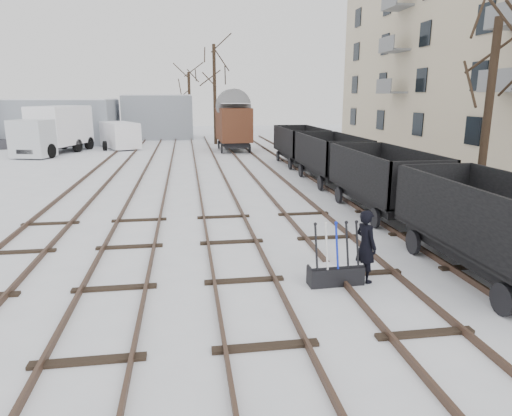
{
  "coord_description": "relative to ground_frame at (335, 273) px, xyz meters",
  "views": [
    {
      "loc": [
        -1.26,
        -10.1,
        4.31
      ],
      "look_at": [
        0.66,
        2.44,
        1.2
      ],
      "focal_mm": 32.0,
      "sensor_mm": 36.0,
      "label": 1
    }
  ],
  "objects": [
    {
      "name": "tree_near",
      "position": [
        7.57,
        5.86,
        3.22
      ],
      "size": [
        0.3,
        0.3,
        7.01
      ],
      "primitive_type": "cylinder",
      "color": "black",
      "rests_on": "ground"
    },
    {
      "name": "lorry",
      "position": [
        -13.3,
        27.66,
        1.56
      ],
      "size": [
        4.06,
        8.26,
        3.59
      ],
      "rotation": [
        0.0,
        0.0,
        -0.29
      ],
      "color": "black",
      "rests_on": "ground"
    },
    {
      "name": "freight_wagon_a",
      "position": [
        3.9,
        -0.15,
        0.63
      ],
      "size": [
        2.34,
        5.84,
        2.39
      ],
      "color": "black",
      "rests_on": "ground"
    },
    {
      "name": "freight_wagon_b",
      "position": [
        3.9,
        6.25,
        0.63
      ],
      "size": [
        2.34,
        5.84,
        2.39
      ],
      "color": "black",
      "rests_on": "ground"
    },
    {
      "name": "tree_far_left",
      "position": [
        -2.83,
        40.96,
        3.13
      ],
      "size": [
        0.3,
        0.3,
        6.82
      ],
      "primitive_type": "cylinder",
      "color": "black",
      "rests_on": "ground"
    },
    {
      "name": "freight_wagon_c",
      "position": [
        3.9,
        12.65,
        0.63
      ],
      "size": [
        2.34,
        5.84,
        2.39
      ],
      "color": "black",
      "rests_on": "ground"
    },
    {
      "name": "ground_frame",
      "position": [
        0.0,
        0.0,
        0.0
      ],
      "size": [
        1.32,
        0.47,
        1.49
      ],
      "rotation": [
        0.0,
        0.0,
        0.04
      ],
      "color": "black",
      "rests_on": "ground"
    },
    {
      "name": "ground",
      "position": [
        -2.1,
        0.47,
        -0.28
      ],
      "size": [
        120.0,
        120.0,
        0.0
      ],
      "primitive_type": "plane",
      "color": "white",
      "rests_on": "ground"
    },
    {
      "name": "freight_wagon_d",
      "position": [
        3.9,
        19.05,
        0.63
      ],
      "size": [
        2.34,
        5.84,
        2.39
      ],
      "color": "black",
      "rests_on": "ground"
    },
    {
      "name": "tree_far_right",
      "position": [
        -0.62,
        33.1,
        4.13
      ],
      "size": [
        0.3,
        0.3,
        8.84
      ],
      "primitive_type": "cylinder",
      "color": "black",
      "rests_on": "ground"
    },
    {
      "name": "shed_right",
      "position": [
        -6.1,
        40.47,
        1.96
      ],
      "size": [
        7.0,
        6.0,
        4.5
      ],
      "color": "gray",
      "rests_on": "ground"
    },
    {
      "name": "panel_van",
      "position": [
        -8.9,
        30.67,
        0.86
      ],
      "size": [
        3.96,
        5.42,
        2.19
      ],
      "rotation": [
        0.0,
        0.0,
        0.41
      ],
      "color": "white",
      "rests_on": "ground"
    },
    {
      "name": "worker",
      "position": [
        0.75,
        0.1,
        0.59
      ],
      "size": [
        0.6,
        0.74,
        1.75
      ],
      "primitive_type": "imported",
      "rotation": [
        0.0,
        0.0,
        1.9
      ],
      "color": "black",
      "rests_on": "ground"
    },
    {
      "name": "tracks",
      "position": [
        -2.1,
        14.14,
        -0.21
      ],
      "size": [
        13.9,
        52.0,
        0.16
      ],
      "color": "black",
      "rests_on": "ground"
    },
    {
      "name": "shed_left",
      "position": [
        -15.1,
        36.47,
        1.76
      ],
      "size": [
        10.0,
        8.0,
        4.1
      ],
      "color": "gray",
      "rests_on": "ground"
    },
    {
      "name": "box_van_wagon",
      "position": [
        0.46,
        27.44,
        1.94
      ],
      "size": [
        2.78,
        5.06,
        3.81
      ],
      "rotation": [
        0.0,
        0.0,
        0.03
      ],
      "color": "black",
      "rests_on": "ground"
    }
  ]
}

